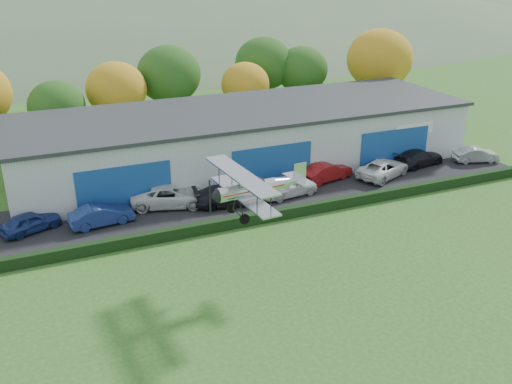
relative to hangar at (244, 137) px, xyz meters
name	(u,v)px	position (x,y,z in m)	size (l,w,h in m)	color
ground	(370,366)	(-5.00, -27.98, -2.66)	(300.00, 300.00, 0.00)	#295A1C
apron	(254,195)	(-2.00, -6.98, -2.63)	(48.00, 9.00, 0.05)	black
hedge	(280,214)	(-2.00, -11.78, -2.26)	(46.00, 0.60, 0.80)	black
hangar	(244,137)	(0.00, 0.00, 0.00)	(40.60, 12.60, 5.30)	#B2B7BC
tree_belt	(162,82)	(-4.15, 12.64, 2.95)	(75.70, 13.22, 10.12)	#3D2614
distant_hills	(51,82)	(-9.38, 112.02, -15.70)	(430.00, 196.00, 56.00)	#4C6642
car_0	(30,222)	(-18.79, -6.86, -1.90)	(1.68, 4.17, 1.42)	navy
car_1	(101,215)	(-14.09, -7.72, -1.86)	(1.57, 4.51, 1.49)	navy
car_2	(170,196)	(-8.72, -6.41, -1.78)	(2.74, 5.94, 1.65)	silver
car_3	(228,195)	(-4.60, -7.96, -1.83)	(2.17, 5.35, 1.55)	black
car_4	(288,186)	(0.42, -8.18, -1.78)	(1.95, 4.84, 1.65)	silver
car_5	(326,172)	(4.81, -6.48, -1.81)	(1.68, 4.83, 1.59)	maroon
car_6	(383,168)	(9.81, -7.63, -1.84)	(2.53, 5.49, 1.53)	silver
car_7	(419,157)	(14.48, -6.47, -1.85)	(2.11, 5.18, 1.50)	black
car_8	(476,155)	(19.97, -7.79, -1.92)	(1.45, 4.16, 1.37)	silver
biplane	(255,187)	(-6.71, -18.22, 3.04)	(6.18, 7.10, 2.65)	silver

